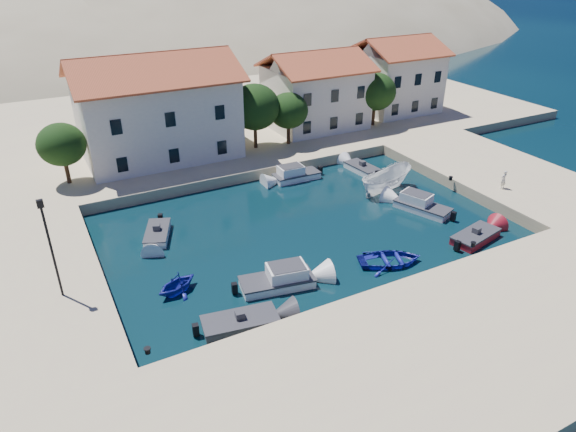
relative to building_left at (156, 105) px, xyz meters
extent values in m
plane|color=black|center=(6.00, -28.00, -5.94)|extent=(400.00, 400.00, 0.00)
cube|color=beige|center=(6.00, -34.00, -5.44)|extent=(52.00, 12.00, 1.00)
cube|color=beige|center=(26.50, -18.00, -5.44)|extent=(11.00, 20.00, 1.00)
cube|color=beige|center=(-13.00, -18.00, -5.44)|extent=(8.00, 20.00, 1.00)
cube|color=beige|center=(8.00, 10.00, -5.44)|extent=(80.00, 36.00, 1.00)
ellipsoid|color=gray|center=(-4.00, 82.00, -25.94)|extent=(198.00, 126.00, 72.00)
ellipsoid|color=gray|center=(41.00, 102.00, -30.94)|extent=(220.00, 176.00, 99.00)
cube|color=white|center=(0.00, 0.00, -1.19)|extent=(14.00, 9.00, 7.50)
pyramid|color=#944521|center=(0.00, 0.00, 3.66)|extent=(14.70, 9.45, 2.20)
cube|color=white|center=(18.00, 1.00, -1.69)|extent=(10.00, 8.00, 6.50)
pyramid|color=#944521|center=(18.00, 1.00, 2.46)|extent=(10.50, 8.40, 1.80)
cube|color=white|center=(30.00, 2.00, -1.44)|extent=(9.00, 8.00, 7.00)
pyramid|color=#944521|center=(30.00, 2.00, 2.96)|extent=(9.45, 8.40, 1.80)
cylinder|color=#382314|center=(-9.00, -3.00, -3.69)|extent=(0.36, 0.36, 2.50)
ellipsoid|color=black|center=(-9.00, -3.00, -1.44)|extent=(4.00, 4.00, 3.60)
cylinder|color=#382314|center=(9.00, -2.50, -3.44)|extent=(0.36, 0.36, 3.00)
ellipsoid|color=black|center=(9.00, -2.50, -0.74)|extent=(5.00, 5.00, 4.50)
cylinder|color=#382314|center=(12.50, -3.00, -3.69)|extent=(0.36, 0.36, 2.50)
ellipsoid|color=black|center=(12.50, -3.00, -1.44)|extent=(4.00, 4.00, 3.60)
cylinder|color=#382314|center=(24.00, -2.00, -3.56)|extent=(0.36, 0.36, 2.75)
ellipsoid|color=black|center=(24.00, -2.00, -1.09)|extent=(4.60, 4.60, 4.14)
cylinder|color=black|center=(-11.50, -20.00, -1.94)|extent=(0.14, 0.14, 6.00)
cube|color=black|center=(-11.50, -20.00, 1.06)|extent=(0.35, 0.25, 0.45)
cylinder|color=black|center=(-8.30, -27.20, -4.79)|extent=(0.36, 0.36, 0.30)
cylinder|color=black|center=(14.00, -27.20, -4.79)|extent=(0.36, 0.36, 0.30)
cylinder|color=black|center=(20.70, -18.00, -4.79)|extent=(0.36, 0.36, 0.30)
cube|color=#353439|center=(-2.93, -26.38, -5.69)|extent=(4.44, 2.52, 0.90)
cube|color=#353439|center=(-2.93, -26.38, -5.36)|extent=(4.54, 2.57, 0.10)
cube|color=#353439|center=(-2.93, -26.38, -5.14)|extent=(0.57, 0.57, 0.50)
cube|color=white|center=(0.68, -23.85, -5.69)|extent=(4.86, 2.74, 0.90)
cube|color=#353439|center=(0.68, -23.85, -5.36)|extent=(4.97, 2.80, 0.10)
cube|color=white|center=(0.68, -23.85, -4.99)|extent=(2.68, 2.07, 0.90)
imported|color=#1B2299|center=(8.68, -25.04, -5.94)|extent=(5.16, 4.39, 0.91)
cube|color=maroon|center=(16.18, -25.47, -5.69)|extent=(4.23, 2.58, 0.90)
cube|color=#353439|center=(16.18, -25.47, -5.36)|extent=(4.33, 2.63, 0.10)
cube|color=#353439|center=(16.18, -25.47, -5.14)|extent=(0.60, 0.60, 0.50)
cube|color=white|center=(15.89, -20.00, -5.69)|extent=(3.29, 4.79, 0.90)
cube|color=#353439|center=(15.89, -20.00, -5.36)|extent=(3.36, 4.90, 0.10)
cube|color=white|center=(15.89, -20.00, -4.99)|extent=(2.28, 2.75, 0.90)
imported|color=white|center=(15.61, -15.47, -5.94)|extent=(6.10, 3.30, 2.23)
cube|color=white|center=(16.39, -10.82, -5.69)|extent=(2.03, 3.74, 0.90)
cube|color=#353439|center=(16.39, -10.82, -5.36)|extent=(2.07, 3.83, 0.10)
cube|color=#353439|center=(16.39, -10.82, -5.14)|extent=(0.55, 0.55, 0.50)
imported|color=#1B2299|center=(-5.10, -21.44, -5.94)|extent=(3.51, 3.31, 1.47)
cube|color=white|center=(-4.38, -14.13, -5.69)|extent=(2.83, 3.95, 0.90)
cube|color=#353439|center=(-4.38, -14.13, -5.36)|extent=(2.89, 4.04, 0.10)
cube|color=#353439|center=(-4.38, -14.13, -5.14)|extent=(0.65, 0.65, 0.50)
cube|color=white|center=(9.92, -9.51, -5.69)|extent=(4.25, 1.86, 0.90)
cube|color=#353439|center=(9.92, -9.51, -5.36)|extent=(4.35, 1.90, 0.10)
cube|color=white|center=(9.92, -9.51, -4.99)|extent=(2.26, 1.56, 0.90)
imported|color=beige|center=(23.33, -21.32, -4.14)|extent=(0.62, 0.45, 1.60)
camera|label=1|loc=(-11.21, -47.89, 13.23)|focal=32.00mm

